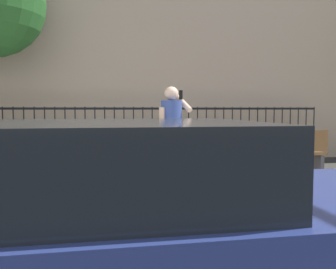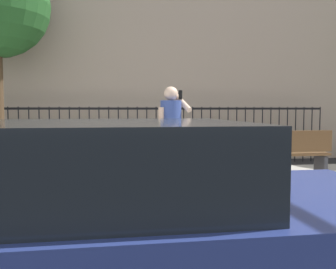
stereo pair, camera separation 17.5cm
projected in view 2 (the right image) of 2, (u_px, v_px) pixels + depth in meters
ground_plane at (120, 246)px, 4.15m from camera, size 60.00×60.00×0.00m
sidewalk at (117, 194)px, 6.31m from camera, size 28.00×4.40×0.15m
iron_fence at (114, 128)px, 9.89m from camera, size 12.03×0.04×1.60m
parked_hatchback at (120, 229)px, 2.57m from camera, size 4.20×1.87×1.45m
pedestrian_on_phone at (170, 132)px, 5.97m from camera, size 0.73×0.61×1.75m
street_bench at (292, 152)px, 7.64m from camera, size 1.60×0.45×0.95m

